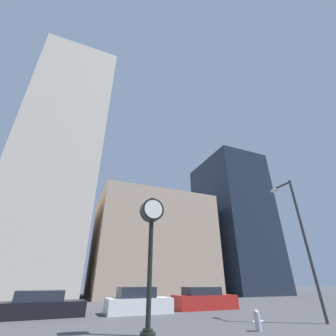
{
  "coord_description": "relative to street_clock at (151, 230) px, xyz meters",
  "views": [
    {
      "loc": [
        -0.64,
        -7.73,
        1.71
      ],
      "look_at": [
        7.02,
        10.8,
        11.9
      ],
      "focal_mm": 24.0,
      "sensor_mm": 36.0,
      "label": 1
    }
  ],
  "objects": [
    {
      "name": "building_tall_tower",
      "position": [
        -6.49,
        22.47,
        13.63
      ],
      "size": [
        10.06,
        12.0,
        34.61
      ],
      "color": "beige",
      "rests_on": "ground_plane"
    },
    {
      "name": "building_storefront_row",
      "position": [
        7.41,
        22.47,
        2.72
      ],
      "size": [
        15.39,
        12.0,
        12.79
      ],
      "color": "tan",
      "rests_on": "ground_plane"
    },
    {
      "name": "building_glass_modern",
      "position": [
        22.15,
        22.47,
        7.39
      ],
      "size": [
        9.09,
        12.0,
        22.14
      ],
      "color": "#1E2838",
      "rests_on": "ground_plane"
    },
    {
      "name": "street_clock",
      "position": [
        0.0,
        0.0,
        0.0
      ],
      "size": [
        0.99,
        0.57,
        5.15
      ],
      "color": "black",
      "rests_on": "ground_plane"
    },
    {
      "name": "car_black",
      "position": [
        -3.96,
        6.58,
        -3.13
      ],
      "size": [
        4.45,
        1.96,
        1.29
      ],
      "rotation": [
        0.0,
        0.0,
        0.04
      ],
      "color": "black",
      "rests_on": "ground_plane"
    },
    {
      "name": "car_white",
      "position": [
        1.35,
        6.23,
        -3.08
      ],
      "size": [
        3.94,
        1.84,
        1.43
      ],
      "rotation": [
        0.0,
        0.0,
        0.0
      ],
      "color": "silver",
      "rests_on": "ground_plane"
    },
    {
      "name": "car_red",
      "position": [
        6.31,
        6.73,
        -3.09
      ],
      "size": [
        4.39,
        1.99,
        1.38
      ],
      "rotation": [
        0.0,
        0.0,
        -0.02
      ],
      "color": "red",
      "rests_on": "ground_plane"
    },
    {
      "name": "fire_hydrant_near",
      "position": [
        4.26,
        -0.81,
        -3.31
      ],
      "size": [
        0.53,
        0.23,
        0.72
      ],
      "color": "#B7B7BC",
      "rests_on": "ground_plane"
    },
    {
      "name": "street_lamp_right",
      "position": [
        8.37,
        -0.32,
        0.98
      ],
      "size": [
        0.36,
        1.57,
        7.12
      ],
      "color": "#38383D",
      "rests_on": "ground_plane"
    }
  ]
}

